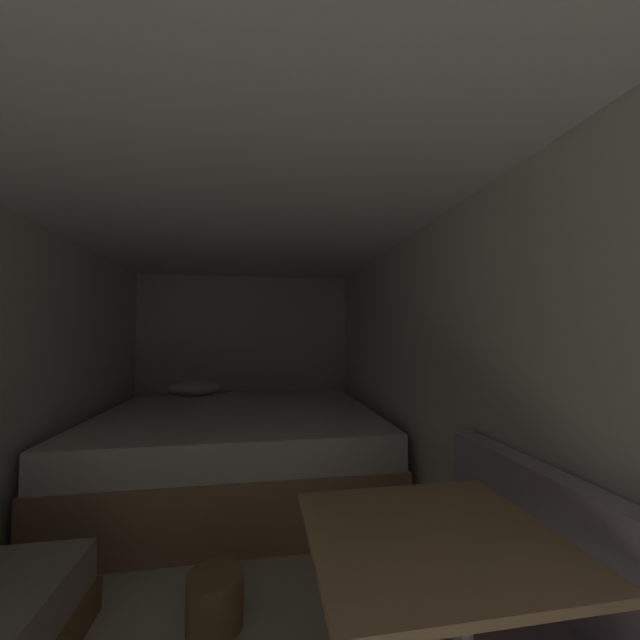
{
  "coord_description": "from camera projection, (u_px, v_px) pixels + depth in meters",
  "views": [
    {
      "loc": [
        0.18,
        -0.46,
        1.37
      ],
      "look_at": [
        0.67,
        2.49,
        1.49
      ],
      "focal_mm": 20.2,
      "sensor_mm": 36.0,
      "label": 1
    }
  ],
  "objects": [
    {
      "name": "ground_plane",
      "position": [
        226.0,
        583.0,
        1.98
      ],
      "size": [
        6.68,
        6.68,
        0.0
      ],
      "primitive_type": "plane",
      "color": "beige"
    },
    {
      "name": "dinette_table",
      "position": [
        432.0,
        566.0,
        1.09
      ],
      "size": [
        0.74,
        0.67,
        0.77
      ],
      "color": "tan",
      "rests_on": "ground"
    },
    {
      "name": "wicker_basket",
      "position": [
        215.0,
        600.0,
        1.69
      ],
      "size": [
        0.26,
        0.26,
        0.24
      ],
      "color": "olive",
      "rests_on": "ground"
    },
    {
      "name": "ceiling_slab",
      "position": [
        230.0,
        207.0,
        2.07
      ],
      "size": [
        2.58,
        4.68,
        0.05
      ],
      "primitive_type": "cube",
      "color": "white",
      "rests_on": "wall_left"
    },
    {
      "name": "wall_right",
      "position": [
        437.0,
        388.0,
        2.23
      ],
      "size": [
        0.05,
        4.68,
        2.08
      ],
      "primitive_type": "cube",
      "color": "silver",
      "rests_on": "ground"
    },
    {
      "name": "bed",
      "position": [
        239.0,
        448.0,
        3.23
      ],
      "size": [
        2.36,
        2.1,
        0.88
      ],
      "color": "tan",
      "rests_on": "ground"
    },
    {
      "name": "wall_back",
      "position": [
        245.0,
        362.0,
        4.36
      ],
      "size": [
        2.58,
        0.05,
        2.08
      ],
      "primitive_type": "cube",
      "color": "silver",
      "rests_on": "ground"
    }
  ]
}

